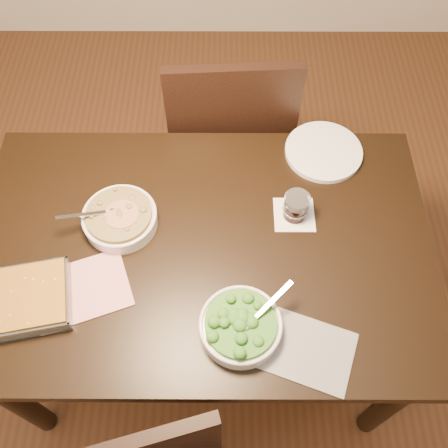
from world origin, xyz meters
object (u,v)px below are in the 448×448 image
object	(u,v)px
table	(203,260)
baking_dish	(18,301)
wine_tumbler	(296,206)
dinner_plate	(323,151)
stew_bowl	(120,218)
chair_far	(230,133)
broccoli_bowl	(241,326)

from	to	relation	value
table	baking_dish	size ratio (longest dim) A/B	4.37
wine_tumbler	dinner_plate	xyz separation A→B (m)	(0.12, 0.25, -0.04)
stew_bowl	baking_dish	world-z (taller)	stew_bowl
stew_bowl	dinner_plate	distance (m)	0.71
table	chair_far	bearing A→B (deg)	82.12
stew_bowl	wine_tumbler	xyz separation A→B (m)	(0.54, 0.03, 0.02)
baking_dish	dinner_plate	bearing A→B (deg)	20.17
broccoli_bowl	chair_far	distance (m)	0.93
broccoli_bowl	dinner_plate	size ratio (longest dim) A/B	0.86
stew_bowl	wine_tumbler	distance (m)	0.54
baking_dish	broccoli_bowl	bearing A→B (deg)	-17.97
table	baking_dish	world-z (taller)	baking_dish
stew_bowl	broccoli_bowl	bearing A→B (deg)	-43.33
dinner_plate	wine_tumbler	bearing A→B (deg)	-114.89
wine_tumbler	table	bearing A→B (deg)	-159.11
broccoli_bowl	chair_far	bearing A→B (deg)	91.53
wine_tumbler	chair_far	world-z (taller)	chair_far
table	dinner_plate	xyz separation A→B (m)	(0.40, 0.36, 0.10)
wine_tumbler	baking_dish	bearing A→B (deg)	-159.03
table	chair_far	world-z (taller)	chair_far
stew_bowl	broccoli_bowl	xyz separation A→B (m)	(0.36, -0.34, -0.00)
dinner_plate	chair_far	world-z (taller)	chair_far
table	chair_far	xyz separation A→B (m)	(0.09, 0.63, -0.10)
stew_bowl	wine_tumbler	size ratio (longest dim) A/B	2.78
dinner_plate	stew_bowl	bearing A→B (deg)	-156.52
stew_bowl	baking_dish	size ratio (longest dim) A/B	0.77
table	broccoli_bowl	distance (m)	0.32
wine_tumbler	stew_bowl	bearing A→B (deg)	-176.50
chair_far	dinner_plate	bearing A→B (deg)	135.75
stew_bowl	table	bearing A→B (deg)	-16.85
baking_dish	chair_far	bearing A→B (deg)	43.11
broccoli_bowl	wine_tumbler	world-z (taller)	wine_tumbler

